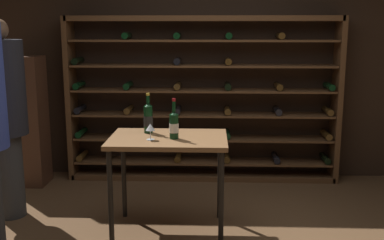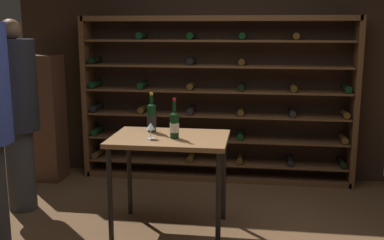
# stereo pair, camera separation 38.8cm
# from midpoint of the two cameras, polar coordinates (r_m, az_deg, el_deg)

# --- Properties ---
(back_wall) EXTENTS (5.19, 0.10, 2.89)m
(back_wall) POSITION_cam_midpoint_polar(r_m,az_deg,el_deg) (5.58, 0.89, 7.73)
(back_wall) COLOR #332319
(back_wall) RESTS_ON ground
(wine_rack) EXTENTS (3.19, 0.32, 1.93)m
(wine_rack) POSITION_cam_midpoint_polar(r_m,az_deg,el_deg) (5.43, -0.79, 2.34)
(wine_rack) COLOR brown
(wine_rack) RESTS_ON ground
(tasting_table) EXTENTS (1.01, 0.70, 0.86)m
(tasting_table) POSITION_cam_midpoint_polar(r_m,az_deg,el_deg) (4.03, -5.69, -3.52)
(tasting_table) COLOR brown
(tasting_table) RESTS_ON ground
(person_bystander_red_print) EXTENTS (0.42, 0.42, 1.88)m
(person_bystander_red_print) POSITION_cam_midpoint_polar(r_m,az_deg,el_deg) (4.70, -24.46, 1.07)
(person_bystander_red_print) COLOR #323232
(person_bystander_red_print) RESTS_ON ground
(display_cabinet) EXTENTS (0.44, 0.36, 1.49)m
(display_cabinet) POSITION_cam_midpoint_polar(r_m,az_deg,el_deg) (5.67, -21.77, -0.17)
(display_cabinet) COLOR #4C2D1E
(display_cabinet) RESTS_ON ground
(wine_bottle_black_capsule) EXTENTS (0.08, 0.08, 0.36)m
(wine_bottle_black_capsule) POSITION_cam_midpoint_polar(r_m,az_deg,el_deg) (4.16, -8.09, 0.21)
(wine_bottle_black_capsule) COLOR black
(wine_bottle_black_capsule) RESTS_ON tasting_table
(wine_bottle_red_label) EXTENTS (0.08, 0.08, 0.35)m
(wine_bottle_red_label) POSITION_cam_midpoint_polar(r_m,az_deg,el_deg) (3.92, -5.07, -0.62)
(wine_bottle_red_label) COLOR black
(wine_bottle_red_label) RESTS_ON tasting_table
(wine_glass_stemmed_center) EXTENTS (0.08, 0.08, 0.14)m
(wine_glass_stemmed_center) POSITION_cam_midpoint_polar(r_m,az_deg,el_deg) (3.90, -8.01, -1.01)
(wine_glass_stemmed_center) COLOR silver
(wine_glass_stemmed_center) RESTS_ON tasting_table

